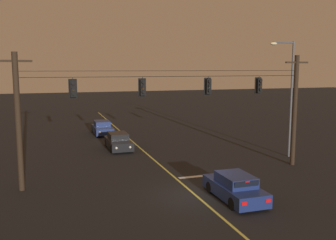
% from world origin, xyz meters
% --- Properties ---
extents(ground_plane, '(180.00, 180.00, 0.00)m').
position_xyz_m(ground_plane, '(0.00, 0.00, 0.00)').
color(ground_plane, black).
extents(lane_centre_stripe, '(0.14, 60.00, 0.01)m').
position_xyz_m(lane_centre_stripe, '(0.00, 9.87, 0.00)').
color(lane_centre_stripe, '#D1C64C').
rests_on(lane_centre_stripe, ground).
extents(stop_bar_paint, '(3.40, 0.36, 0.01)m').
position_xyz_m(stop_bar_paint, '(1.90, 3.27, 0.00)').
color(stop_bar_paint, silver).
rests_on(stop_bar_paint, ground).
extents(signal_span_assembly, '(19.96, 0.32, 7.77)m').
position_xyz_m(signal_span_assembly, '(-0.00, 3.87, 4.04)').
color(signal_span_assembly, '#2D2116').
rests_on(signal_span_assembly, ground).
extents(traffic_light_leftmost, '(0.48, 0.41, 1.22)m').
position_xyz_m(traffic_light_leftmost, '(-6.06, 3.85, 5.72)').
color(traffic_light_leftmost, black).
extents(traffic_light_left_inner, '(0.48, 0.41, 1.22)m').
position_xyz_m(traffic_light_left_inner, '(-1.94, 3.85, 5.72)').
color(traffic_light_left_inner, black).
extents(traffic_light_centre, '(0.48, 0.41, 1.22)m').
position_xyz_m(traffic_light_centre, '(2.41, 3.85, 5.72)').
color(traffic_light_centre, black).
extents(traffic_light_right_inner, '(0.48, 0.41, 1.22)m').
position_xyz_m(traffic_light_right_inner, '(6.14, 3.85, 5.72)').
color(traffic_light_right_inner, black).
extents(car_waiting_near_lane, '(1.80, 4.33, 1.39)m').
position_xyz_m(car_waiting_near_lane, '(1.71, -1.23, 0.65)').
color(car_waiting_near_lane, navy).
rests_on(car_waiting_near_lane, ground).
extents(car_oncoming_lead, '(1.80, 4.42, 1.39)m').
position_xyz_m(car_oncoming_lead, '(-1.85, 12.91, 0.65)').
color(car_oncoming_lead, black).
rests_on(car_oncoming_lead, ground).
extents(car_oncoming_trailing, '(1.80, 4.42, 1.39)m').
position_xyz_m(car_oncoming_trailing, '(-2.12, 20.58, 0.65)').
color(car_oncoming_trailing, navy).
rests_on(car_oncoming_trailing, ground).
extents(street_lamp_corner, '(2.11, 0.30, 8.89)m').
position_xyz_m(street_lamp_corner, '(10.06, 6.03, 5.28)').
color(street_lamp_corner, '#4C4F54').
rests_on(street_lamp_corner, ground).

